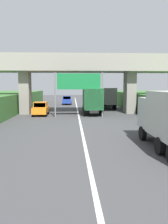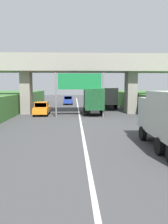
{
  "view_description": "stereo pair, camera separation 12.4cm",
  "coord_description": "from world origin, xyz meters",
  "px_view_note": "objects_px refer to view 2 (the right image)",
  "views": [
    {
      "loc": [
        -0.77,
        4.33,
        3.74
      ],
      "look_at": [
        0.0,
        19.52,
        2.0
      ],
      "focal_mm": 36.56,
      "sensor_mm": 36.0,
      "label": 1
    },
    {
      "loc": [
        -0.64,
        4.33,
        3.74
      ],
      "look_at": [
        0.0,
        19.52,
        2.0
      ],
      "focal_mm": 36.56,
      "sensor_mm": 36.0,
      "label": 2
    }
  ],
  "objects_px": {
    "truck_green": "(93,100)",
    "car_orange": "(42,109)",
    "truck_black": "(98,93)",
    "truck_white": "(108,97)",
    "speed_limit_sign": "(161,111)",
    "overhead_highway_sign": "(80,84)",
    "car_blue": "(68,100)"
  },
  "relations": [
    {
      "from": "truck_green",
      "to": "car_orange",
      "type": "relative_size",
      "value": 1.78
    },
    {
      "from": "truck_black",
      "to": "truck_white",
      "type": "xyz_separation_m",
      "value": [
        -0.11,
        -17.32,
        0.0
      ]
    },
    {
      "from": "speed_limit_sign",
      "to": "truck_green",
      "type": "relative_size",
      "value": 0.31
    },
    {
      "from": "truck_white",
      "to": "car_orange",
      "type": "bearing_deg",
      "value": -137.06
    },
    {
      "from": "overhead_highway_sign",
      "to": "speed_limit_sign",
      "type": "xyz_separation_m",
      "value": [
        7.4,
        -6.69,
        -2.46
      ]
    },
    {
      "from": "truck_white",
      "to": "car_blue",
      "type": "distance_m",
      "value": 10.7
    },
    {
      "from": "truck_green",
      "to": "car_orange",
      "type": "height_order",
      "value": "truck_green"
    },
    {
      "from": "truck_black",
      "to": "car_blue",
      "type": "relative_size",
      "value": 1.78
    },
    {
      "from": "car_orange",
      "to": "overhead_highway_sign",
      "type": "bearing_deg",
      "value": -21.58
    },
    {
      "from": "speed_limit_sign",
      "to": "truck_green",
      "type": "xyz_separation_m",
      "value": [
        -5.59,
        9.78,
        0.46
      ]
    },
    {
      "from": "overhead_highway_sign",
      "to": "car_orange",
      "type": "distance_m",
      "value": 6.03
    },
    {
      "from": "truck_white",
      "to": "truck_black",
      "type": "bearing_deg",
      "value": 89.65
    },
    {
      "from": "speed_limit_sign",
      "to": "car_blue",
      "type": "height_order",
      "value": "speed_limit_sign"
    },
    {
      "from": "overhead_highway_sign",
      "to": "truck_white",
      "type": "height_order",
      "value": "overhead_highway_sign"
    },
    {
      "from": "truck_green",
      "to": "car_blue",
      "type": "xyz_separation_m",
      "value": [
        -3.71,
        16.05,
        -1.08
      ]
    },
    {
      "from": "truck_black",
      "to": "car_blue",
      "type": "height_order",
      "value": "truck_black"
    },
    {
      "from": "speed_limit_sign",
      "to": "truck_green",
      "type": "distance_m",
      "value": 11.28
    },
    {
      "from": "speed_limit_sign",
      "to": "truck_black",
      "type": "distance_m",
      "value": 35.13
    },
    {
      "from": "truck_green",
      "to": "truck_white",
      "type": "relative_size",
      "value": 1.0
    },
    {
      "from": "overhead_highway_sign",
      "to": "truck_white",
      "type": "distance_m",
      "value": 12.28
    },
    {
      "from": "overhead_highway_sign",
      "to": "truck_green",
      "type": "relative_size",
      "value": 0.81
    },
    {
      "from": "truck_black",
      "to": "car_blue",
      "type": "xyz_separation_m",
      "value": [
        -7.0,
        -9.21,
        -1.08
      ]
    },
    {
      "from": "truck_green",
      "to": "car_orange",
      "type": "bearing_deg",
      "value": -169.84
    },
    {
      "from": "truck_black",
      "to": "car_blue",
      "type": "distance_m",
      "value": 11.62
    },
    {
      "from": "overhead_highway_sign",
      "to": "truck_black",
      "type": "distance_m",
      "value": 28.89
    },
    {
      "from": "speed_limit_sign",
      "to": "car_blue",
      "type": "bearing_deg",
      "value": 109.8
    },
    {
      "from": "truck_green",
      "to": "truck_white",
      "type": "bearing_deg",
      "value": 68.18
    },
    {
      "from": "truck_green",
      "to": "overhead_highway_sign",
      "type": "bearing_deg",
      "value": -120.32
    },
    {
      "from": "speed_limit_sign",
      "to": "car_orange",
      "type": "distance_m",
      "value": 14.96
    },
    {
      "from": "truck_black",
      "to": "car_orange",
      "type": "distance_m",
      "value": 28.27
    },
    {
      "from": "speed_limit_sign",
      "to": "truck_green",
      "type": "bearing_deg",
      "value": 119.73
    },
    {
      "from": "car_blue",
      "to": "car_orange",
      "type": "bearing_deg",
      "value": -99.62
    }
  ]
}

